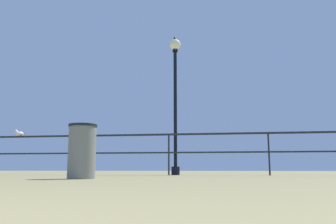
{
  "coord_description": "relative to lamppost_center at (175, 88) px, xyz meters",
  "views": [
    {
      "loc": [
        1.38,
        0.07,
        0.16
      ],
      "look_at": [
        0.06,
        8.62,
        1.57
      ],
      "focal_mm": 37.3,
      "sensor_mm": 36.0,
      "label": 1
    }
  ],
  "objects": [
    {
      "name": "pier_railing",
      "position": [
        -0.14,
        -0.26,
        -1.57
      ],
      "size": [
        20.33,
        0.05,
        1.08
      ],
      "color": "#212328",
      "rests_on": "ground_plane"
    },
    {
      "name": "lamppost_center",
      "position": [
        0.0,
        0.0,
        0.0
      ],
      "size": [
        0.31,
        0.31,
        3.88
      ],
      "color": "black",
      "rests_on": "ground_plane"
    },
    {
      "name": "seagull_on_rail",
      "position": [
        -4.42,
        -0.28,
        -1.22
      ],
      "size": [
        0.26,
        0.31,
        0.17
      ],
      "color": "silver",
      "rests_on": "pier_railing"
    },
    {
      "name": "trash_bin",
      "position": [
        -1.02,
        -3.9,
        -1.94
      ],
      "size": [
        0.46,
        0.46,
        0.88
      ],
      "color": "slate",
      "rests_on": "ground_plane"
    }
  ]
}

